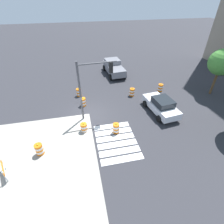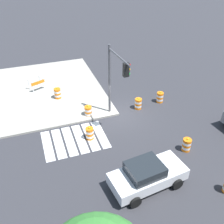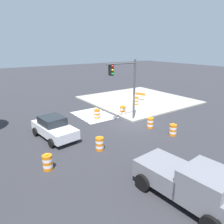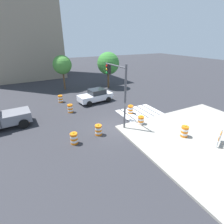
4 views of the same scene
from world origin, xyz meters
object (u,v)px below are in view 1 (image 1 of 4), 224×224
object	(u,v)px
traffic_barrel_on_sidewalk	(39,149)
street_tree_streetside_near	(222,62)
traffic_barrel_median_far	(160,88)
construction_barricade	(1,171)
traffic_barrel_near_corner	(83,102)
traffic_barrel_crosswalk_end	(132,92)
traffic_light_pole	(93,81)
traffic_barrel_lane_center	(116,128)
sports_car	(161,105)
traffic_barrel_far_curb	(79,92)
traffic_barrel_median_near	(84,128)
pickup_truck	(113,67)

from	to	relation	value
traffic_barrel_on_sidewalk	street_tree_streetside_near	xyz separation A→B (m)	(-5.35, 18.59, 3.17)
traffic_barrel_median_far	construction_barricade	size ratio (longest dim) A/B	0.71
traffic_barrel_near_corner	traffic_barrel_crosswalk_end	bearing A→B (deg)	99.07
traffic_barrel_near_corner	traffic_barrel_crosswalk_end	xyz separation A→B (m)	(-0.91, 5.69, 0.00)
traffic_barrel_near_corner	traffic_barrel_crosswalk_end	world-z (taller)	same
traffic_barrel_crosswalk_end	traffic_barrel_median_far	size ratio (longest dim) A/B	1.00
traffic_barrel_near_corner	street_tree_streetside_near	xyz separation A→B (m)	(0.62, 14.96, 3.32)
traffic_light_pole	traffic_barrel_lane_center	bearing A→B (deg)	31.15
sports_car	traffic_barrel_far_curb	bearing A→B (deg)	-122.72
traffic_barrel_crosswalk_end	traffic_barrel_median_near	bearing A→B (deg)	-49.54
traffic_barrel_median_far	traffic_barrel_far_curb	size ratio (longest dim) A/B	1.00
pickup_truck	traffic_barrel_median_near	bearing A→B (deg)	-24.02
traffic_barrel_crosswalk_end	traffic_barrel_lane_center	bearing A→B (deg)	-29.84
traffic_barrel_near_corner	traffic_barrel_median_near	size ratio (longest dim) A/B	1.00
traffic_barrel_median_far	traffic_light_pole	distance (m)	9.76
traffic_barrel_median_near	traffic_barrel_on_sidewalk	size ratio (longest dim) A/B	1.00
traffic_barrel_crosswalk_end	traffic_barrel_median_near	distance (m)	7.80
construction_barricade	traffic_barrel_crosswalk_end	bearing A→B (deg)	126.13
sports_car	traffic_light_pole	world-z (taller)	traffic_light_pole
traffic_barrel_far_curb	sports_car	bearing A→B (deg)	57.28
traffic_barrel_crosswalk_end	sports_car	bearing A→B (deg)	25.33
construction_barricade	street_tree_streetside_near	size ratio (longest dim) A/B	0.28
construction_barricade	street_tree_streetside_near	world-z (taller)	street_tree_streetside_near
sports_car	street_tree_streetside_near	world-z (taller)	street_tree_streetside_near
street_tree_streetside_near	traffic_barrel_near_corner	bearing A→B (deg)	-92.36
traffic_barrel_median_near	traffic_barrel_lane_center	xyz separation A→B (m)	(0.61, 2.68, 0.00)
traffic_barrel_far_curb	traffic_light_pole	world-z (taller)	traffic_light_pole
sports_car	traffic_barrel_far_curb	world-z (taller)	sports_car
traffic_light_pole	traffic_barrel_near_corner	bearing A→B (deg)	-157.65
traffic_barrel_far_curb	traffic_light_pole	distance (m)	5.81
traffic_light_pole	street_tree_streetside_near	xyz separation A→B (m)	(-1.71, 14.00, -0.14)
traffic_barrel_far_curb	street_tree_streetside_near	bearing A→B (deg)	79.69
sports_car	traffic_barrel_median_far	xyz separation A→B (m)	(-4.04, 1.92, -0.36)
pickup_truck	traffic_light_pole	world-z (taller)	traffic_light_pole
traffic_barrel_crosswalk_end	pickup_truck	bearing A→B (deg)	-174.09
traffic_barrel_median_near	traffic_light_pole	xyz separation A→B (m)	(-1.83, 1.21, 3.46)
traffic_barrel_on_sidewalk	construction_barricade	size ratio (longest dim) A/B	0.71
construction_barricade	traffic_barrel_median_far	bearing A→B (deg)	119.76
traffic_barrel_median_far	street_tree_streetside_near	xyz separation A→B (m)	(1.82, 5.58, 3.32)
traffic_barrel_far_curb	traffic_barrel_on_sidewalk	bearing A→B (deg)	-22.16
sports_car	traffic_barrel_far_curb	distance (m)	9.25
traffic_barrel_median_near	traffic_barrel_far_curb	bearing A→B (deg)	-179.38
pickup_truck	traffic_barrel_median_near	size ratio (longest dim) A/B	5.19
traffic_barrel_median_near	construction_barricade	bearing A→B (deg)	-59.15
traffic_barrel_near_corner	street_tree_streetside_near	world-z (taller)	street_tree_streetside_near
sports_car	traffic_light_pole	size ratio (longest dim) A/B	0.82
traffic_barrel_crosswalk_end	street_tree_streetside_near	distance (m)	9.96
traffic_barrel_near_corner	traffic_barrel_median_far	xyz separation A→B (m)	(-1.21, 9.38, 0.00)
sports_car	traffic_barrel_crosswalk_end	bearing A→B (deg)	-154.67
street_tree_streetside_near	pickup_truck	bearing A→B (deg)	-129.54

